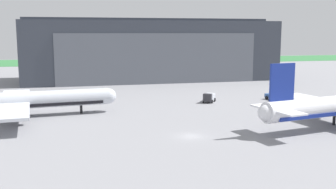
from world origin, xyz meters
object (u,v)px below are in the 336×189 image
(airliner_far_left, at_px, (17,101))
(maintenance_hangar, at_px, (150,50))
(stair_truck, at_px, (274,96))
(ops_van, at_px, (209,97))

(airliner_far_left, bearing_deg, maintenance_hangar, 57.02)
(airliner_far_left, distance_m, stair_truck, 63.99)
(maintenance_hangar, relative_size, airliner_far_left, 2.24)
(maintenance_hangar, bearing_deg, ops_van, -85.63)
(airliner_far_left, height_order, stair_truck, airliner_far_left)
(maintenance_hangar, height_order, stair_truck, maintenance_hangar)
(maintenance_hangar, bearing_deg, airliner_far_left, -122.98)
(ops_van, height_order, stair_truck, ops_van)
(stair_truck, bearing_deg, airliner_far_left, -173.69)
(ops_van, relative_size, stair_truck, 1.01)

